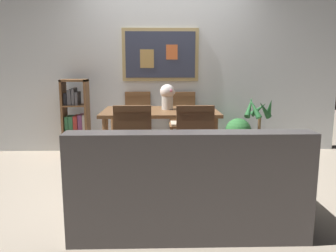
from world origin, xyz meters
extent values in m
plane|color=tan|center=(0.00, 0.00, 0.00)|extent=(12.00, 12.00, 0.00)
cube|color=silver|center=(0.00, 1.40, 1.30)|extent=(5.20, 0.10, 2.60)
cube|color=tan|center=(-0.09, 1.34, 1.45)|extent=(1.13, 0.02, 0.77)
cube|color=#33384C|center=(-0.09, 1.32, 1.45)|extent=(1.03, 0.01, 0.67)
cube|color=tan|center=(-0.29, 1.32, 1.40)|extent=(0.20, 0.00, 0.27)
cube|color=#D86633|center=(0.08, 1.32, 1.49)|extent=(0.17, 0.00, 0.22)
cube|color=brown|center=(-0.10, 0.44, 0.73)|extent=(1.44, 0.88, 0.04)
cylinder|color=brown|center=(-0.74, 0.08, 0.35)|extent=(0.07, 0.07, 0.71)
cylinder|color=brown|center=(0.53, 0.08, 0.35)|extent=(0.07, 0.07, 0.71)
cylinder|color=brown|center=(-0.74, 0.80, 0.35)|extent=(0.07, 0.07, 0.71)
cylinder|color=brown|center=(0.53, 0.80, 0.35)|extent=(0.07, 0.07, 0.71)
cube|color=brown|center=(-0.44, 1.13, 0.44)|extent=(0.40, 0.40, 0.03)
cube|color=#C6B299|center=(-0.44, 1.13, 0.47)|extent=(0.36, 0.36, 0.03)
cylinder|color=brown|center=(-0.27, 1.30, 0.21)|extent=(0.04, 0.04, 0.42)
cylinder|color=brown|center=(-0.61, 1.30, 0.21)|extent=(0.04, 0.04, 0.42)
cylinder|color=brown|center=(-0.27, 0.96, 0.21)|extent=(0.04, 0.04, 0.42)
cylinder|color=brown|center=(-0.61, 0.96, 0.21)|extent=(0.04, 0.04, 0.42)
cube|color=brown|center=(-0.44, 1.31, 0.68)|extent=(0.38, 0.04, 0.46)
cube|color=brown|center=(-0.44, 1.31, 0.88)|extent=(0.38, 0.05, 0.06)
cube|color=brown|center=(0.25, -0.26, 0.44)|extent=(0.40, 0.40, 0.03)
cube|color=#C6B299|center=(0.25, -0.26, 0.47)|extent=(0.36, 0.36, 0.03)
cylinder|color=brown|center=(0.08, -0.43, 0.21)|extent=(0.04, 0.04, 0.42)
cylinder|color=brown|center=(0.42, -0.43, 0.21)|extent=(0.04, 0.04, 0.42)
cylinder|color=brown|center=(0.08, -0.09, 0.21)|extent=(0.04, 0.04, 0.42)
cylinder|color=brown|center=(0.42, -0.09, 0.21)|extent=(0.04, 0.04, 0.42)
cube|color=brown|center=(0.25, -0.44, 0.68)|extent=(0.38, 0.04, 0.46)
cube|color=brown|center=(0.25, -0.44, 0.88)|extent=(0.38, 0.05, 0.06)
cube|color=brown|center=(0.23, 1.09, 0.44)|extent=(0.40, 0.40, 0.03)
cube|color=#C6B299|center=(0.23, 1.09, 0.47)|extent=(0.36, 0.36, 0.03)
cylinder|color=brown|center=(0.40, 1.26, 0.21)|extent=(0.04, 0.04, 0.42)
cylinder|color=brown|center=(0.06, 1.26, 0.21)|extent=(0.04, 0.04, 0.42)
cylinder|color=brown|center=(0.40, 0.92, 0.21)|extent=(0.04, 0.04, 0.42)
cylinder|color=brown|center=(0.06, 0.92, 0.21)|extent=(0.04, 0.04, 0.42)
cube|color=brown|center=(0.23, 1.27, 0.68)|extent=(0.38, 0.04, 0.46)
cube|color=brown|center=(0.23, 1.27, 0.88)|extent=(0.38, 0.05, 0.06)
cube|color=brown|center=(-0.39, -0.25, 0.44)|extent=(0.40, 0.40, 0.03)
cube|color=#C6B299|center=(-0.39, -0.25, 0.47)|extent=(0.36, 0.36, 0.03)
cylinder|color=brown|center=(-0.56, -0.42, 0.21)|extent=(0.04, 0.04, 0.42)
cylinder|color=brown|center=(-0.22, -0.42, 0.21)|extent=(0.04, 0.04, 0.42)
cylinder|color=brown|center=(-0.56, -0.08, 0.21)|extent=(0.04, 0.04, 0.42)
cylinder|color=brown|center=(-0.22, -0.08, 0.21)|extent=(0.04, 0.04, 0.42)
cube|color=brown|center=(-0.39, -0.43, 0.68)|extent=(0.38, 0.04, 0.46)
cube|color=brown|center=(-0.39, -0.43, 0.88)|extent=(0.38, 0.05, 0.06)
cube|color=#514C4C|center=(0.10, -1.13, 0.20)|extent=(1.80, 0.84, 0.40)
cube|color=#514C4C|center=(0.10, -1.45, 0.62)|extent=(1.80, 0.20, 0.44)
cube|color=#514C4C|center=(-0.71, -1.13, 0.51)|extent=(0.18, 0.80, 0.22)
cube|color=#514C4C|center=(0.91, -1.13, 0.51)|extent=(0.18, 0.80, 0.22)
cube|color=#8C6B4C|center=(-0.35, -1.31, 0.56)|extent=(0.32, 0.16, 0.33)
cube|color=maroon|center=(0.10, -1.31, 0.56)|extent=(0.32, 0.16, 0.33)
cube|color=brown|center=(-1.48, 1.07, 0.55)|extent=(0.03, 0.28, 1.11)
cube|color=brown|center=(-1.15, 1.07, 0.55)|extent=(0.03, 0.28, 1.11)
cube|color=brown|center=(-1.31, 1.07, 0.01)|extent=(0.36, 0.28, 0.03)
cube|color=brown|center=(-1.31, 1.07, 1.09)|extent=(0.36, 0.28, 0.03)
cube|color=brown|center=(-1.31, 1.07, 0.37)|extent=(0.30, 0.28, 0.02)
cube|color=brown|center=(-1.31, 1.07, 0.74)|extent=(0.30, 0.28, 0.02)
cube|color=#2D4C8C|center=(-1.43, 1.07, 0.14)|extent=(0.04, 0.22, 0.22)
cube|color=gold|center=(-1.38, 1.07, 0.15)|extent=(0.04, 0.22, 0.23)
cube|color=#2D4C8C|center=(-1.33, 1.07, 0.13)|extent=(0.05, 0.22, 0.20)
cube|color=black|center=(-1.27, 1.07, 0.13)|extent=(0.06, 0.22, 0.20)
cube|color=#337247|center=(-1.43, 1.07, 0.48)|extent=(0.05, 0.22, 0.21)
cube|color=#337247|center=(-1.37, 1.07, 0.48)|extent=(0.06, 0.22, 0.21)
cube|color=#B2332D|center=(-1.30, 1.07, 0.49)|extent=(0.06, 0.22, 0.21)
cube|color=#7F3F72|center=(-1.24, 1.07, 0.49)|extent=(0.06, 0.22, 0.23)
cube|color=beige|center=(-1.17, 1.07, 0.49)|extent=(0.06, 0.22, 0.23)
cube|color=black|center=(-1.43, 1.07, 0.83)|extent=(0.05, 0.22, 0.17)
cube|color=#595960|center=(-1.37, 1.07, 0.85)|extent=(0.05, 0.22, 0.21)
cube|color=#595960|center=(-1.32, 1.07, 0.87)|extent=(0.04, 0.22, 0.24)
cube|color=#595960|center=(-1.27, 1.07, 0.84)|extent=(0.04, 0.22, 0.18)
cylinder|color=#4C4742|center=(1.04, 1.04, 0.10)|extent=(0.23, 0.23, 0.20)
cylinder|color=#332319|center=(1.04, 1.04, 0.19)|extent=(0.20, 0.20, 0.02)
sphere|color=#2D6B33|center=(1.04, 1.04, 0.35)|extent=(0.38, 0.38, 0.38)
cylinder|color=#2D6B33|center=(1.08, 0.92, 0.13)|extent=(0.03, 0.03, 0.22)
cylinder|color=#2D6B33|center=(1.15, 1.12, 0.13)|extent=(0.03, 0.03, 0.22)
cylinder|color=#4C4742|center=(1.21, 0.61, 0.13)|extent=(0.24, 0.24, 0.26)
cylinder|color=#332319|center=(1.21, 0.61, 0.25)|extent=(0.21, 0.21, 0.02)
cylinder|color=brown|center=(1.21, 0.61, 0.45)|extent=(0.04, 0.04, 0.38)
cone|color=#235B2D|center=(1.33, 0.59, 0.76)|extent=(0.12, 0.27, 0.28)
cone|color=#235B2D|center=(1.22, 0.72, 0.72)|extent=(0.25, 0.11, 0.22)
cone|color=#235B2D|center=(1.09, 0.67, 0.76)|extent=(0.21, 0.29, 0.29)
cone|color=#235B2D|center=(1.12, 0.55, 0.76)|extent=(0.19, 0.25, 0.28)
cone|color=#235B2D|center=(1.24, 0.52, 0.74)|extent=(0.23, 0.15, 0.25)
cylinder|color=beige|center=(-0.01, 0.51, 0.83)|extent=(0.15, 0.15, 0.16)
sphere|color=silver|center=(-0.01, 0.51, 0.98)|extent=(0.18, 0.18, 0.18)
sphere|color=pink|center=(-0.05, 0.57, 0.98)|extent=(0.08, 0.08, 0.08)
sphere|color=pink|center=(0.03, 0.45, 0.99)|extent=(0.05, 0.05, 0.05)
sphere|color=silver|center=(0.06, 0.53, 0.97)|extent=(0.06, 0.06, 0.06)
cube|color=black|center=(0.41, 0.25, 0.76)|extent=(0.16, 0.12, 0.02)
cube|color=gray|center=(0.41, 0.25, 0.77)|extent=(0.10, 0.08, 0.00)
camera|label=1|loc=(-0.12, -3.85, 1.32)|focal=36.83mm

